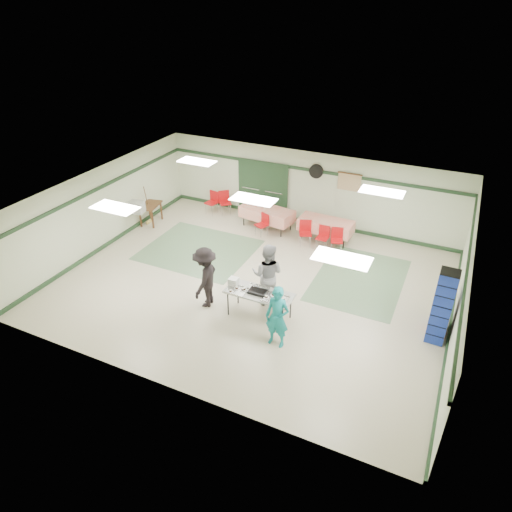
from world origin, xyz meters
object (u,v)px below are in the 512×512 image
at_px(dining_table_b, 267,213).
at_px(broom, 148,204).
at_px(volunteer_teal, 277,317).
at_px(crate_stack_blue_b, 441,306).
at_px(chair_a, 323,235).
at_px(crate_stack_blue_a, 442,307).
at_px(crate_stack_red, 440,315).
at_px(volunteer_dark, 205,277).
at_px(office_printer, 137,207).
at_px(volunteer_grey, 267,275).
at_px(chair_loose_b, 213,200).
at_px(chair_b, 305,230).
at_px(chair_loose_a, 225,200).
at_px(serving_table, 259,294).
at_px(chair_d, 263,222).
at_px(chair_c, 337,237).
at_px(printer_table, 150,207).
at_px(dining_table_a, 326,225).

xyz_separation_m(dining_table_b, broom, (-4.11, -1.48, 0.19)).
height_order(volunteer_teal, crate_stack_blue_b, volunteer_teal).
relative_size(dining_table_b, chair_a, 2.55).
xyz_separation_m(crate_stack_blue_a, crate_stack_blue_b, (0.00, 0.61, -0.37)).
height_order(chair_a, crate_stack_red, crate_stack_red).
relative_size(volunteer_dark, crate_stack_blue_a, 0.88).
relative_size(crate_stack_blue_b, office_printer, 2.58).
xyz_separation_m(volunteer_grey, office_printer, (-5.90, 1.99, 0.03)).
distance_m(volunteer_dark, crate_stack_blue_a, 5.97).
distance_m(dining_table_b, chair_loose_b, 2.42).
bearing_deg(dining_table_b, volunteer_dark, -76.05).
distance_m(dining_table_b, broom, 4.38).
height_order(chair_b, chair_loose_a, chair_loose_a).
relative_size(chair_loose_a, chair_loose_b, 1.02).
relative_size(serving_table, volunteer_grey, 0.99).
bearing_deg(dining_table_b, crate_stack_blue_b, -18.00).
bearing_deg(volunteer_teal, crate_stack_blue_a, 28.56).
height_order(chair_loose_a, office_printer, office_printer).
relative_size(chair_a, crate_stack_blue_a, 0.40).
xyz_separation_m(chair_a, office_printer, (-6.33, -1.61, 0.45)).
relative_size(volunteer_dark, chair_d, 2.16).
bearing_deg(serving_table, chair_a, 84.82).
bearing_deg(chair_c, volunteer_dark, -135.52).
xyz_separation_m(chair_b, chair_d, (-1.56, -0.01, -0.04)).
distance_m(dining_table_b, office_printer, 4.60).
bearing_deg(chair_loose_b, chair_loose_a, 34.48).
bearing_deg(chair_loose_a, chair_c, -53.66).
relative_size(chair_d, crate_stack_blue_b, 0.65).
xyz_separation_m(dining_table_b, chair_b, (1.67, -0.57, -0.04)).
height_order(volunteer_dark, dining_table_b, volunteer_dark).
xyz_separation_m(volunteer_grey, dining_table_b, (-1.87, 4.17, -0.34)).
height_order(serving_table, crate_stack_red, crate_stack_red).
xyz_separation_m(volunteer_grey, chair_loose_a, (-3.86, 4.64, -0.36)).
xyz_separation_m(serving_table, chair_loose_b, (-4.34, 5.13, -0.18)).
xyz_separation_m(crate_stack_blue_a, printer_table, (-10.30, 2.38, -0.35)).
bearing_deg(serving_table, volunteer_dark, -175.87).
distance_m(chair_c, chair_loose_b, 5.24).
bearing_deg(volunteer_teal, serving_table, 137.81).
distance_m(dining_table_a, chair_b, 0.78).
bearing_deg(chair_loose_a, broom, -178.78).
xyz_separation_m(chair_a, crate_stack_blue_b, (3.97, -2.66, 0.14)).
bearing_deg(chair_a, chair_d, -178.68).
height_order(serving_table, chair_c, chair_c).
distance_m(crate_stack_blue_b, office_printer, 10.36).
distance_m(dining_table_a, crate_stack_red, 5.38).
relative_size(volunteer_dark, office_printer, 3.62).
bearing_deg(dining_table_b, crate_stack_red, -20.07).
relative_size(volunteer_grey, chair_loose_b, 2.06).
xyz_separation_m(crate_stack_blue_a, crate_stack_red, (0.00, 0.32, -0.45)).
relative_size(chair_c, broom, 0.57).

